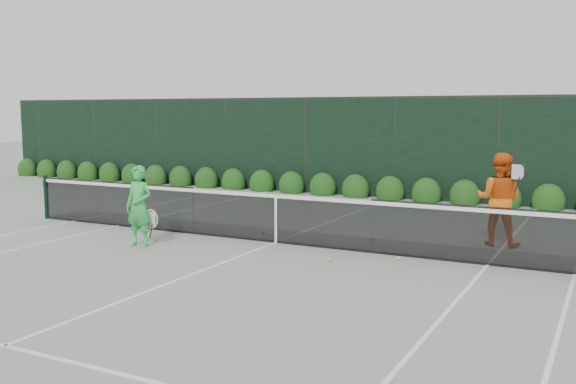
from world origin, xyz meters
The scene contains 8 objects.
ground centered at (0.00, 0.00, 0.00)m, with size 80.00×80.00×0.00m, color gray.
tennis_net centered at (-0.02, 0.00, 0.53)m, with size 12.90×0.10×1.07m.
player_woman centered at (-2.22, -1.48, 0.79)m, with size 0.64×0.39×1.58m.
player_man centered at (3.97, 1.81, 0.91)m, with size 0.97×0.74×1.82m.
court_lines centered at (0.00, 0.00, 0.01)m, with size 11.03×23.83×0.01m.
windscreen_fence centered at (0.00, -2.71, 1.51)m, with size 32.00×21.07×3.06m.
hedge_row centered at (0.00, 7.15, 0.23)m, with size 31.66×0.65×0.94m.
tennis_balls centered at (0.58, -0.09, 0.03)m, with size 5.02×2.11×0.07m.
Camera 1 is at (6.00, -11.08, 2.62)m, focal length 40.00 mm.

